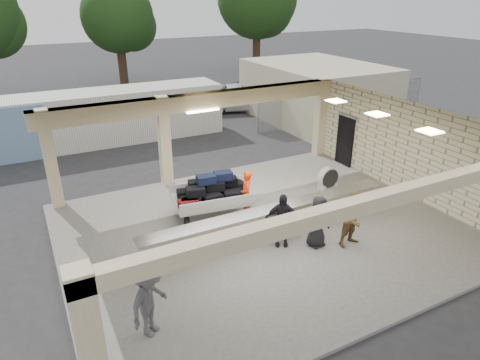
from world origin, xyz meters
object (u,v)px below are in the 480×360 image
passenger_c (149,301)px  car_white_a (247,97)px  baggage_handler (246,194)px  car_white_b (326,88)px  baggage_counter (271,223)px  car_dark (251,96)px  luggage_cart (211,193)px  container_white (104,117)px  passenger_a (355,219)px  passenger_d (318,221)px  drum_fan (328,178)px  passenger_b (282,220)px

passenger_c → car_white_a: (11.36, 16.52, -0.16)m
baggage_handler → car_white_b: size_ratio=0.33×
baggage_counter → car_dark: 16.28m
passenger_c → baggage_counter: bearing=-11.0°
car_white_b → luggage_cart: bearing=121.0°
baggage_counter → baggage_handler: bearing=91.6°
container_white → luggage_cart: bearing=-81.1°
passenger_a → passenger_c: 6.38m
passenger_d → container_white: (-3.41, 12.93, 0.39)m
passenger_a → car_dark: bearing=67.4°
passenger_d → luggage_cart: bearing=115.5°
baggage_counter → passenger_c: (-4.40, -2.24, 0.37)m
passenger_c → container_white: 14.27m
car_white_b → container_white: container_white is taller
passenger_a → passenger_c: bearing=-177.0°
drum_fan → passenger_c: bearing=-155.1°
passenger_a → container_white: (-4.39, 13.37, 0.33)m
passenger_b → car_white_a: (6.91, 14.80, -0.13)m
passenger_a → passenger_c: (-6.33, -0.76, 0.01)m
passenger_c → car_dark: bearing=17.0°
car_dark → container_white: (-9.82, -2.63, 0.48)m
container_white → baggage_handler: bearing=-76.4°
luggage_cart → passenger_a: 4.62m
drum_fan → passenger_b: bearing=-148.5°
drum_fan → baggage_counter: bearing=-154.8°
drum_fan → car_white_b: car_white_b is taller
passenger_b → car_white_b: bearing=77.1°
car_white_a → container_white: size_ratio=0.47×
passenger_b → car_dark: (7.31, 15.04, -0.13)m
baggage_handler → container_white: 10.70m
passenger_b → car_white_b: 19.87m
luggage_cart → passenger_c: bearing=-120.6°
passenger_d → passenger_a: bearing=-31.5°
baggage_handler → car_white_a: baggage_handler is taller
luggage_cart → passenger_a: (2.95, -3.55, 0.04)m
passenger_a → passenger_b: passenger_a is taller
drum_fan → passenger_a: (-1.74, -3.38, 0.36)m
passenger_b → car_white_a: passenger_b is taller
passenger_a → car_dark: 16.90m
drum_fan → baggage_handler: (-3.71, -0.43, 0.33)m
car_white_a → container_white: 9.73m
luggage_cart → passenger_b: bearing=-60.2°
car_dark → car_white_a: bearing=139.8°
car_white_b → passenger_c: bearing=123.5°
passenger_a → passenger_b: (-1.88, 0.96, -0.02)m
baggage_counter → passenger_b: bearing=-84.7°
luggage_cart → passenger_d: size_ratio=1.72×
passenger_b → passenger_c: bearing=-130.0°
baggage_handler → car_white_b: bearing=156.4°
baggage_handler → passenger_a: passenger_a is taller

